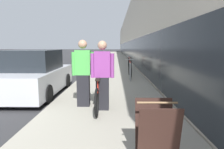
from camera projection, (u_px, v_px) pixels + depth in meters
name	position (u px, v px, depth m)	size (l,w,h in m)	color
sidewalk_slab	(114.00, 60.00, 24.98)	(3.49, 70.00, 0.11)	#A39E8E
storefront_facade	(156.00, 36.00, 32.33)	(10.01, 70.00, 6.64)	beige
tandem_bicycle	(100.00, 93.00, 5.56)	(0.52, 2.52, 0.87)	black
person_rider	(102.00, 76.00, 5.17)	(0.61, 0.24, 1.80)	black
person_bystander	(83.00, 73.00, 5.47)	(0.62, 0.24, 1.83)	black
bike_rack_hoop	(130.00, 70.00, 9.67)	(0.05, 0.60, 0.84)	gray
cruiser_bike_nearest	(130.00, 70.00, 10.84)	(0.52, 1.78, 0.93)	black
cruiser_bike_middle	(130.00, 65.00, 13.15)	(0.52, 1.82, 0.95)	black
cruiser_bike_farthest	(129.00, 63.00, 15.41)	(0.52, 1.82, 0.91)	black
sandwich_board_sign	(156.00, 132.00, 2.81)	(0.56, 0.56, 0.90)	#331E19
parked_sedan_curbside	(34.00, 75.00, 7.26)	(1.98, 4.05, 1.63)	silver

